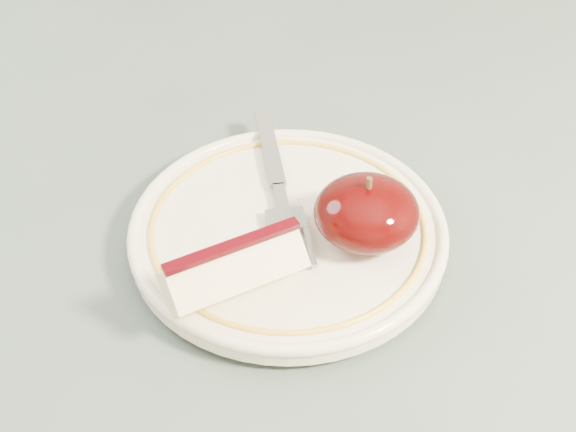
{
  "coord_description": "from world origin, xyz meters",
  "views": [
    {
      "loc": [
        0.08,
        -0.34,
        1.15
      ],
      "look_at": [
        0.08,
        0.06,
        0.78
      ],
      "focal_mm": 50.0,
      "sensor_mm": 36.0,
      "label": 1
    }
  ],
  "objects_px": {
    "table": "(184,387)",
    "fork": "(279,187)",
    "apple_half": "(366,213)",
    "plate": "(288,231)"
  },
  "relations": [
    {
      "from": "table",
      "to": "fork",
      "type": "height_order",
      "value": "fork"
    },
    {
      "from": "apple_half",
      "to": "fork",
      "type": "distance_m",
      "value": 0.08
    },
    {
      "from": "table",
      "to": "apple_half",
      "type": "bearing_deg",
      "value": 20.89
    },
    {
      "from": "table",
      "to": "apple_half",
      "type": "relative_size",
      "value": 12.64
    },
    {
      "from": "apple_half",
      "to": "plate",
      "type": "bearing_deg",
      "value": 169.33
    },
    {
      "from": "plate",
      "to": "apple_half",
      "type": "xyz_separation_m",
      "value": [
        0.05,
        -0.01,
        0.03
      ]
    },
    {
      "from": "table",
      "to": "fork",
      "type": "relative_size",
      "value": 5.11
    },
    {
      "from": "apple_half",
      "to": "fork",
      "type": "xyz_separation_m",
      "value": [
        -0.06,
        0.05,
        -0.02
      ]
    },
    {
      "from": "plate",
      "to": "fork",
      "type": "relative_size",
      "value": 1.26
    },
    {
      "from": "apple_half",
      "to": "table",
      "type": "bearing_deg",
      "value": -159.11
    }
  ]
}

